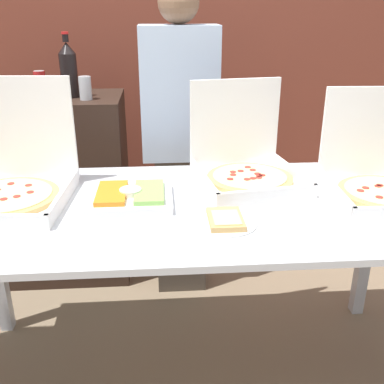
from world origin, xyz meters
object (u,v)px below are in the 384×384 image
(pizza_box_near_right, at_px, (10,180))
(person_guest_cap, at_px, (180,144))
(pizza_box_near_left, at_px, (246,164))
(soda_can_silver, at_px, (85,88))
(paper_plate_front_left, at_px, (226,220))
(veggie_tray, at_px, (131,196))
(soda_can_colored, at_px, (40,82))
(soda_bottle, at_px, (69,69))
(pizza_box_far_right, at_px, (381,178))

(pizza_box_near_right, height_order, person_guest_cap, person_guest_cap)
(pizza_box_near_left, height_order, soda_can_silver, pizza_box_near_left)
(paper_plate_front_left, bearing_deg, pizza_box_near_left, 70.56)
(veggie_tray, xyz_separation_m, soda_can_colored, (-0.56, 1.08, 0.28))
(veggie_tray, xyz_separation_m, person_guest_cap, (0.23, 0.72, -0.00))
(soda_can_colored, relative_size, person_guest_cap, 0.07)
(veggie_tray, bearing_deg, pizza_box_near_left, 22.09)
(pizza_box_near_right, height_order, soda_can_colored, pizza_box_near_right)
(soda_bottle, bearing_deg, veggie_tray, -68.47)
(pizza_box_near_right, distance_m, soda_can_silver, 0.83)
(veggie_tray, bearing_deg, soda_can_silver, 107.80)
(pizza_box_near_left, bearing_deg, soda_bottle, 130.29)
(pizza_box_near_right, xyz_separation_m, veggie_tray, (0.47, -0.07, -0.06))
(pizza_box_near_right, xyz_separation_m, pizza_box_far_right, (1.47, -0.07, -0.01))
(person_guest_cap, bearing_deg, pizza_box_near_left, 116.48)
(soda_can_silver, height_order, person_guest_cap, person_guest_cap)
(pizza_box_near_right, xyz_separation_m, soda_can_colored, (-0.09, 1.01, 0.22))
(pizza_box_near_left, height_order, pizza_box_far_right, pizza_box_near_left)
(pizza_box_near_right, distance_m, pizza_box_far_right, 1.47)
(paper_plate_front_left, height_order, person_guest_cap, person_guest_cap)
(pizza_box_far_right, relative_size, soda_can_silver, 3.54)
(paper_plate_front_left, distance_m, veggie_tray, 0.40)
(pizza_box_near_left, xyz_separation_m, paper_plate_front_left, (-0.15, -0.41, -0.06))
(paper_plate_front_left, relative_size, soda_can_silver, 1.81)
(soda_can_colored, bearing_deg, pizza_box_near_right, -84.85)
(veggie_tray, xyz_separation_m, soda_can_silver, (-0.27, 0.84, 0.28))
(soda_bottle, height_order, person_guest_cap, person_guest_cap)
(soda_can_silver, xyz_separation_m, person_guest_cap, (0.50, -0.12, -0.28))
(pizza_box_near_left, bearing_deg, soda_can_colored, 130.60)
(soda_bottle, bearing_deg, pizza_box_far_right, -34.21)
(paper_plate_front_left, distance_m, soda_can_silver, 1.26)
(pizza_box_near_left, height_order, veggie_tray, pizza_box_near_left)
(pizza_box_near_left, distance_m, person_guest_cap, 0.59)
(soda_can_silver, bearing_deg, pizza_box_far_right, -33.71)
(pizza_box_near_right, height_order, veggie_tray, pizza_box_near_right)
(pizza_box_far_right, distance_m, veggie_tray, 1.00)
(soda_bottle, relative_size, soda_can_silver, 2.76)
(soda_bottle, xyz_separation_m, person_guest_cap, (0.59, -0.20, -0.37))
(person_guest_cap, bearing_deg, soda_can_silver, -13.72)
(paper_plate_front_left, relative_size, soda_can_colored, 1.81)
(paper_plate_front_left, distance_m, soda_bottle, 1.39)
(person_guest_cap, bearing_deg, soda_can_colored, -24.51)
(soda_can_silver, bearing_deg, paper_plate_front_left, -59.95)
(pizza_box_near_left, distance_m, soda_can_silver, 1.02)
(pizza_box_near_left, relative_size, pizza_box_far_right, 1.12)
(pizza_box_near_right, distance_m, soda_can_colored, 1.04)
(paper_plate_front_left, xyz_separation_m, soda_bottle, (-0.71, 1.14, 0.38))
(veggie_tray, height_order, soda_can_colored, soda_can_colored)
(pizza_box_near_left, distance_m, pizza_box_near_right, 0.97)
(paper_plate_front_left, relative_size, soda_bottle, 0.65)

